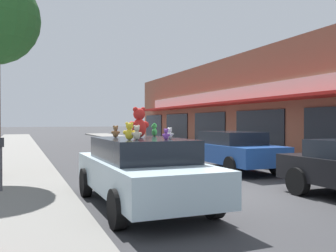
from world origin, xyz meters
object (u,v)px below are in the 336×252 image
Objects in this scene: teddy_bear_giant at (139,123)px; teddy_bear_yellow at (129,131)px; teddy_bear_purple at (166,134)px; teddy_bear_brown at (116,132)px; teddy_bear_green at (154,130)px; teddy_bear_white at (170,133)px; plush_art_car at (141,169)px; parking_meter at (1,157)px; teddy_bear_cream at (137,133)px; parked_car_far_center at (232,150)px.

teddy_bear_giant is 1.16m from teddy_bear_yellow.
teddy_bear_giant is at bearing -45.08° from teddy_bear_purple.
teddy_bear_yellow is 1.27× the size of teddy_bear_brown.
teddy_bear_white is (-0.24, -1.60, -0.04)m from teddy_bear_green.
plush_art_car is at bearing 128.78° from teddy_bear_brown.
plush_art_car is 6.99× the size of teddy_bear_giant.
teddy_bear_purple is (-0.18, -0.26, -0.01)m from teddy_bear_white.
teddy_bear_brown is 2.91m from parking_meter.
teddy_bear_giant is at bearing -30.31° from parking_meter.
teddy_bear_green is at bearing -113.32° from teddy_bear_cream.
teddy_bear_white is at bearing -160.49° from teddy_bear_yellow.
plush_art_car is 13.75× the size of teddy_bear_yellow.
teddy_bear_brown is 1.22× the size of teddy_bear_purple.
teddy_bear_green is 1.91m from teddy_bear_purple.
teddy_bear_giant is 2.35× the size of teddy_bear_cream.
parking_meter is (-2.42, 1.50, -0.62)m from teddy_bear_brown.
teddy_bear_purple reaches higher than parked_car_far_center.
parked_car_far_center is at bearing -72.74° from teddy_bear_white.
teddy_bear_green is (0.68, 1.06, 0.81)m from plush_art_car.
teddy_bear_purple is at bearing 10.93° from teddy_bear_green.
teddy_bear_yellow is at bearing 95.66° from teddy_bear_brown.
teddy_bear_giant is 1.18m from teddy_bear_cream.
teddy_bear_giant is at bearing -103.38° from teddy_bear_cream.
plush_art_car reaches higher than parked_car_far_center.
teddy_bear_purple is at bearing 88.58° from teddy_bear_giant.
plush_art_car is at bearing -37.30° from parking_meter.
teddy_bear_purple is at bearing -132.03° from parked_car_far_center.
teddy_bear_yellow reaches higher than teddy_bear_white.
teddy_bear_cream is 0.57m from teddy_bear_purple.
teddy_bear_green is at bearing -17.19° from parking_meter.
teddy_bear_purple is 0.05× the size of parked_car_far_center.
plush_art_car is 1.13m from teddy_bear_purple.
teddy_bear_cream is 0.06× the size of parked_car_far_center.
teddy_bear_giant reaches higher than parked_car_far_center.
teddy_bear_purple is (-0.42, -1.86, -0.05)m from teddy_bear_green.
teddy_bear_yellow is 0.86m from teddy_bear_white.
teddy_bear_yellow is (-0.42, -0.58, 0.83)m from plush_art_car.
teddy_bear_green is (1.10, 1.64, -0.01)m from teddy_bear_yellow.
teddy_bear_purple is (0.26, -0.79, 0.77)m from plush_art_car.
teddy_bear_purple is (0.68, -0.22, -0.06)m from teddy_bear_yellow.
teddy_bear_cream is (0.10, -1.30, 0.01)m from teddy_bear_brown.
teddy_bear_giant is at bearing 77.55° from plush_art_car.
teddy_bear_giant reaches higher than teddy_bear_brown.
teddy_bear_yellow is 0.72m from teddy_bear_purple.
teddy_bear_green is 1.44× the size of teddy_bear_purple.
parking_meter is (-3.07, 2.94, -0.59)m from teddy_bear_purple.
teddy_bear_purple is at bearing -43.73° from parking_meter.
teddy_bear_green is 5.31m from parked_car_far_center.
parked_car_far_center is 3.61× the size of parking_meter.
teddy_bear_giant is 3.46m from parking_meter.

